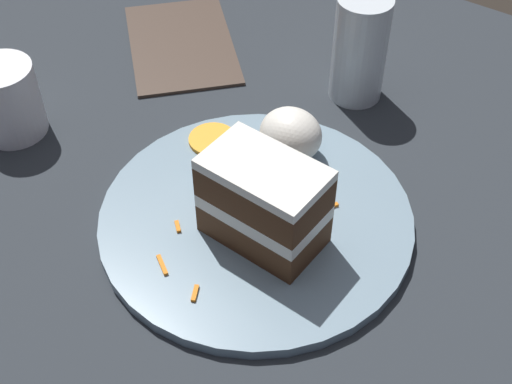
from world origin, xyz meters
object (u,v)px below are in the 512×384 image
orange_garnish (213,139)px  drinking_glass (359,55)px  menu_card (181,44)px  coffee_mug (6,98)px  cake_slice (264,202)px  plate (256,219)px  cream_dollop (291,135)px

orange_garnish → drinking_glass: (-0.08, -0.17, 0.04)m
menu_card → coffee_mug: bearing=-148.0°
cake_slice → drinking_glass: size_ratio=0.88×
plate → orange_garnish: bearing=-31.7°
coffee_mug → drinking_glass: bearing=-135.5°
drinking_glass → cake_slice: bearing=99.6°
plate → cake_slice: cake_slice is taller
plate → coffee_mug: coffee_mug is taller
cream_dollop → drinking_glass: size_ratio=0.53×
menu_card → plate: bearing=-84.2°
plate → cream_dollop: (0.02, -0.09, 0.03)m
cake_slice → cream_dollop: size_ratio=1.68×
cream_dollop → coffee_mug: bearing=24.8°
cake_slice → cream_dollop: (0.04, -0.11, -0.02)m
orange_garnish → cream_dollop: bearing=-159.4°
cream_dollop → orange_garnish: (0.08, 0.03, -0.02)m
cake_slice → orange_garnish: bearing=59.4°
cake_slice → coffee_mug: cake_slice is taller
plate → drinking_glass: bearing=-84.7°
plate → menu_card: 0.32m
orange_garnish → drinking_glass: 0.19m
orange_garnish → menu_card: bearing=-41.2°
drinking_glass → menu_card: (0.23, 0.04, -0.05)m
orange_garnish → coffee_mug: (0.20, 0.10, 0.03)m
cake_slice → coffee_mug: (0.32, 0.02, -0.01)m
plate → cake_slice: 0.06m
drinking_glass → orange_garnish: bearing=65.9°
cake_slice → drinking_glass: drinking_glass is taller
drinking_glass → coffee_mug: 0.39m
cream_dollop → cake_slice: bearing=110.6°
orange_garnish → drinking_glass: drinking_glass is taller
coffee_mug → cream_dollop: bearing=-155.2°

